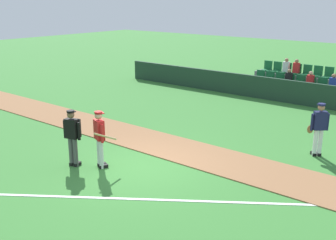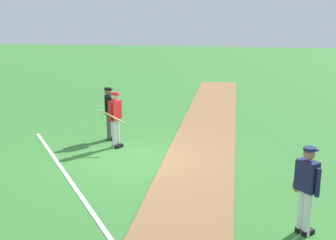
% 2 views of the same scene
% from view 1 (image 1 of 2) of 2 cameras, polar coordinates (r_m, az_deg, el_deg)
% --- Properties ---
extents(ground_plane, '(80.00, 80.00, 0.00)m').
position_cam_1_polar(ground_plane, '(12.71, -3.55, -6.44)').
color(ground_plane, '#387A33').
extents(infield_dirt_path, '(28.00, 2.04, 0.03)m').
position_cam_1_polar(infield_dirt_path, '(14.05, 1.64, -4.06)').
color(infield_dirt_path, '#936642').
rests_on(infield_dirt_path, ground).
extents(foul_line_chalk, '(9.91, 6.93, 0.01)m').
position_cam_1_polar(foul_line_chalk, '(10.70, 6.79, -11.13)').
color(foul_line_chalk, white).
rests_on(foul_line_chalk, ground).
extents(dugout_fence, '(20.00, 0.16, 1.13)m').
position_cam_1_polar(dugout_fence, '(21.06, 15.86, 3.86)').
color(dugout_fence, '#1E3828').
rests_on(dugout_fence, ground).
extents(stadium_bleachers, '(5.00, 2.10, 1.90)m').
position_cam_1_polar(stadium_bleachers, '(22.38, 17.35, 4.30)').
color(stadium_bleachers, slate).
rests_on(stadium_bleachers, ground).
extents(batter_red_jersey, '(0.61, 0.80, 1.76)m').
position_cam_1_polar(batter_red_jersey, '(12.46, -9.39, -2.35)').
color(batter_red_jersey, silver).
rests_on(batter_red_jersey, ground).
extents(umpire_home_plate, '(0.57, 0.38, 1.76)m').
position_cam_1_polar(umpire_home_plate, '(12.75, -13.02, -1.99)').
color(umpire_home_plate, '#4C4C4C').
rests_on(umpire_home_plate, ground).
extents(runner_navy_jersey, '(0.58, 0.49, 1.76)m').
position_cam_1_polar(runner_navy_jersey, '(14.06, 20.05, -1.00)').
color(runner_navy_jersey, white).
rests_on(runner_navy_jersey, ground).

